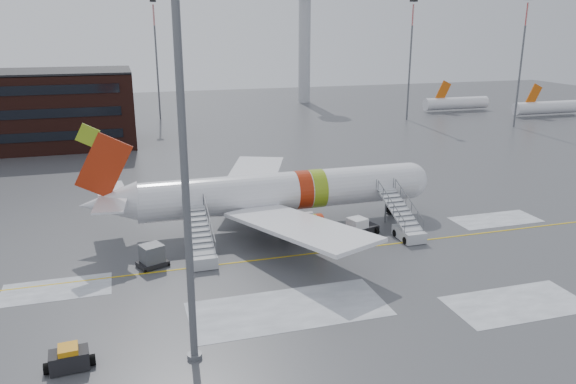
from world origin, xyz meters
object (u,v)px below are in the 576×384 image
object	(u,v)px
airliner	(273,193)
airstair_fwd	(405,226)
airstair_aft	(202,248)
pushback_tug	(360,227)
light_mast_near	(182,122)
uld_container	(152,256)
baggage_tractor	(69,360)

from	to	relation	value
airliner	airstair_fwd	xyz separation A→B (m)	(11.19, -6.54, -2.35)
airliner	airstair_aft	distance (m)	10.66
airstair_aft	pushback_tug	bearing A→B (deg)	5.88
airstair_aft	light_mast_near	distance (m)	19.93
uld_container	pushback_tug	bearing A→B (deg)	5.02
airstair_fwd	light_mast_near	world-z (taller)	light_mast_near
airstair_fwd	airstair_aft	size ratio (longest dim) A/B	1.00
pushback_tug	airstair_fwd	bearing A→B (deg)	-21.73
uld_container	baggage_tractor	xyz separation A→B (m)	(-5.60, -13.51, -0.26)
airstair_fwd	baggage_tractor	world-z (taller)	airstair_fwd
baggage_tractor	light_mast_near	size ratio (longest dim) A/B	0.10
baggage_tractor	airliner	bearing A→B (deg)	48.55
light_mast_near	uld_container	bearing A→B (deg)	95.97
pushback_tug	baggage_tractor	xyz separation A→B (m)	(-25.05, -15.22, -0.15)
airliner	airstair_fwd	world-z (taller)	airliner
uld_container	light_mast_near	distance (m)	19.83
airliner	airstair_fwd	bearing A→B (deg)	-30.28
light_mast_near	pushback_tug	bearing A→B (deg)	42.04
pushback_tug	airliner	bearing A→B (deg)	145.58
airstair_fwd	baggage_tractor	bearing A→B (deg)	-154.82
airliner	light_mast_near	distance (m)	26.10
airstair_aft	baggage_tractor	bearing A→B (deg)	-125.53
airliner	light_mast_near	xyz separation A→B (m)	(-10.71, -21.14, 10.95)
uld_container	light_mast_near	world-z (taller)	light_mast_near
pushback_tug	uld_container	xyz separation A→B (m)	(-19.46, -1.71, 0.11)
airliner	airstair_aft	world-z (taller)	airliner
airstair_fwd	airstair_aft	bearing A→B (deg)	180.00
airstair_aft	baggage_tractor	world-z (taller)	airstair_aft
airstair_fwd	airliner	bearing A→B (deg)	149.72
airstair_aft	light_mast_near	world-z (taller)	light_mast_near
baggage_tractor	airstair_fwd	bearing A→B (deg)	25.18
airstair_aft	light_mast_near	size ratio (longest dim) A/B	0.28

